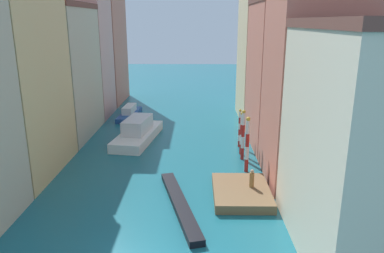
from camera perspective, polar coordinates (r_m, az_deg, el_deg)
ground_plane at (r=43.52m, az=-3.53°, el=-1.74°), size 154.00×154.00×0.00m
building_left_1 at (r=35.26m, az=-26.41°, el=6.50°), size 7.27×10.96×16.82m
building_left_2 at (r=45.66m, az=-19.96°, el=7.98°), size 7.27×11.58×15.21m
building_left_3 at (r=54.57m, az=-16.66°, el=12.02°), size 7.27×7.67×20.13m
building_left_4 at (r=63.83m, az=-14.14°, el=13.37°), size 7.27×10.93×21.65m
building_right_0 at (r=22.77m, az=25.51°, el=-2.25°), size 7.27×11.78×13.38m
building_right_1 at (r=31.55m, az=18.65°, el=10.05°), size 7.27×8.23×20.78m
building_right_2 at (r=41.20m, az=14.29°, el=8.07°), size 7.27×11.02×15.76m
building_right_3 at (r=51.89m, az=11.60°, el=11.64°), size 7.27×10.74×19.16m
waterfront_dock at (r=29.56m, az=7.60°, el=-9.98°), size 4.35×5.91×0.70m
person_on_dock at (r=29.43m, az=9.20°, el=-7.97°), size 0.36×0.36×1.45m
mooring_pole_0 at (r=33.38m, az=8.50°, el=-2.71°), size 0.38×0.38×5.13m
mooring_pole_1 at (r=36.36m, az=7.85°, el=-1.22°), size 0.36×0.36×5.02m
mooring_pole_2 at (r=37.86m, az=7.59°, el=-0.98°), size 0.29×0.29×4.45m
mooring_pole_3 at (r=40.12m, az=7.34°, el=-0.19°), size 0.28×0.28×4.19m
vaporetto_white at (r=42.75m, az=-8.34°, el=-0.85°), size 4.83×10.46×2.64m
gondola_black at (r=27.81m, az=-1.90°, el=-11.84°), size 3.62×10.52×0.49m
motorboat_0 at (r=53.59m, az=-9.61°, el=2.10°), size 2.51×8.02×1.63m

